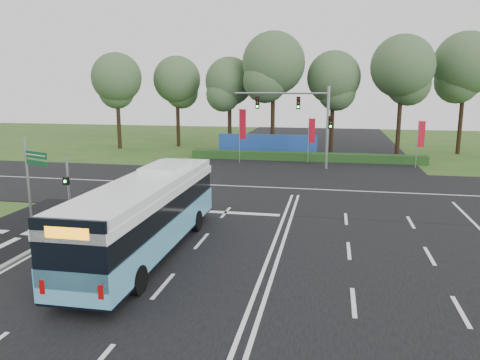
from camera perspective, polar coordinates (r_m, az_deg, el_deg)
name	(u,v)px	position (r m, az deg, el deg)	size (l,w,h in m)	color
ground	(273,247)	(21.08, 4.03, -8.11)	(120.00, 120.00, 0.00)	#2C511B
road_main	(273,246)	(21.08, 4.04, -8.05)	(20.00, 120.00, 0.04)	black
road_cross	(295,189)	(32.58, 6.68, -1.07)	(120.00, 14.00, 0.05)	black
kerb_strip	(28,253)	(22.01, -24.45, -8.12)	(0.25, 18.00, 0.12)	gray
city_bus	(147,214)	(20.03, -11.30, -4.13)	(2.69, 12.10, 3.47)	#55A1C5
pedestrian_signal	(68,190)	(25.08, -20.21, -1.13)	(0.30, 0.42, 3.46)	gray
street_sign	(32,172)	(25.47, -24.07, 0.85)	(1.64, 0.74, 4.51)	gray
banner_flag_left	(242,128)	(42.77, 0.21, 6.40)	(0.70, 0.34, 5.06)	gray
banner_flag_mid	(311,133)	(43.52, 8.65, 5.65)	(0.61, 0.14, 4.19)	gray
banner_flag_right	(420,137)	(42.92, 21.13, 4.93)	(0.62, 0.12, 4.18)	gray
traffic_light_gantry	(306,114)	(40.36, 8.11, 7.96)	(8.41, 0.28, 7.00)	gray
hedge	(305,157)	(44.79, 7.97, 2.81)	(22.00, 1.20, 0.80)	#183A15
blue_hoarding	(267,145)	(47.53, 3.34, 4.25)	(10.00, 0.30, 2.20)	#1B4195
eucalyptus_row	(300,71)	(50.63, 7.34, 12.99)	(42.66, 9.37, 12.54)	black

